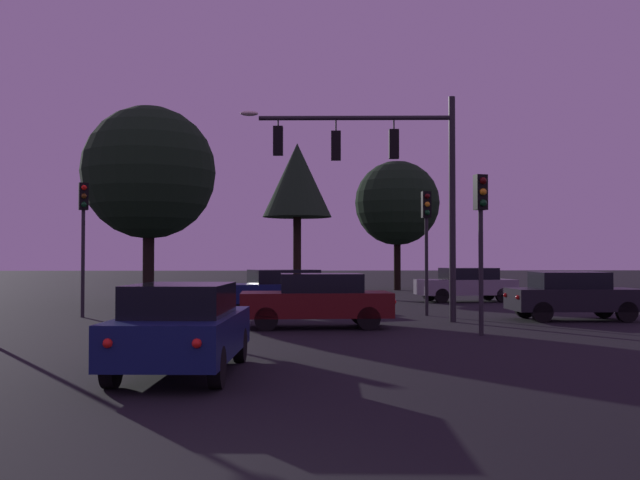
{
  "coord_description": "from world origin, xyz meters",
  "views": [
    {
      "loc": [
        1.0,
        -5.63,
        1.95
      ],
      "look_at": [
        1.84,
        13.46,
        2.44
      ],
      "focal_mm": 39.85,
      "sensor_mm": 36.0,
      "label": 1
    }
  ],
  "objects_px": {
    "traffic_light_median": "(426,227)",
    "tree_center_horizon": "(297,181)",
    "car_nearside_lane": "(183,327)",
    "car_far_lane": "(466,284)",
    "traffic_light_corner_left": "(481,221)",
    "traffic_light_far_side": "(83,222)",
    "traffic_signal_mast_arm": "(384,165)",
    "car_parked_lot": "(281,289)",
    "car_crossing_right": "(317,299)",
    "tree_behind_sign": "(149,173)",
    "tree_left_far": "(397,203)",
    "car_crossing_left": "(573,295)"
  },
  "relations": [
    {
      "from": "car_parked_lot",
      "to": "tree_behind_sign",
      "type": "bearing_deg",
      "value": 147.89
    },
    {
      "from": "car_crossing_right",
      "to": "car_parked_lot",
      "type": "bearing_deg",
      "value": 99.08
    },
    {
      "from": "traffic_light_far_side",
      "to": "car_crossing_left",
      "type": "distance_m",
      "value": 16.02
    },
    {
      "from": "car_far_lane",
      "to": "car_parked_lot",
      "type": "relative_size",
      "value": 0.93
    },
    {
      "from": "tree_behind_sign",
      "to": "traffic_light_corner_left",
      "type": "bearing_deg",
      "value": -49.32
    },
    {
      "from": "traffic_signal_mast_arm",
      "to": "car_nearside_lane",
      "type": "relative_size",
      "value": 1.61
    },
    {
      "from": "traffic_light_median",
      "to": "car_crossing_right",
      "type": "bearing_deg",
      "value": -134.15
    },
    {
      "from": "traffic_light_corner_left",
      "to": "car_crossing_right",
      "type": "relative_size",
      "value": 0.95
    },
    {
      "from": "car_parked_lot",
      "to": "tree_behind_sign",
      "type": "relative_size",
      "value": 0.58
    },
    {
      "from": "tree_left_far",
      "to": "traffic_signal_mast_arm",
      "type": "bearing_deg",
      "value": -99.75
    },
    {
      "from": "car_crossing_right",
      "to": "car_parked_lot",
      "type": "relative_size",
      "value": 0.88
    },
    {
      "from": "traffic_light_median",
      "to": "tree_center_horizon",
      "type": "distance_m",
      "value": 16.54
    },
    {
      "from": "car_nearside_lane",
      "to": "tree_behind_sign",
      "type": "relative_size",
      "value": 0.51
    },
    {
      "from": "traffic_signal_mast_arm",
      "to": "traffic_light_far_side",
      "type": "distance_m",
      "value": 10.11
    },
    {
      "from": "car_far_lane",
      "to": "tree_behind_sign",
      "type": "relative_size",
      "value": 0.54
    },
    {
      "from": "traffic_light_far_side",
      "to": "car_nearside_lane",
      "type": "xyz_separation_m",
      "value": [
        5.02,
        -11.73,
        -2.36
      ]
    },
    {
      "from": "tree_left_far",
      "to": "tree_behind_sign",
      "type": "bearing_deg",
      "value": -134.46
    },
    {
      "from": "car_crossing_right",
      "to": "tree_left_far",
      "type": "xyz_separation_m",
      "value": [
        5.84,
        23.29,
        4.54
      ]
    },
    {
      "from": "traffic_light_far_side",
      "to": "car_nearside_lane",
      "type": "height_order",
      "value": "traffic_light_far_side"
    },
    {
      "from": "traffic_light_corner_left",
      "to": "traffic_light_far_side",
      "type": "height_order",
      "value": "traffic_light_far_side"
    },
    {
      "from": "traffic_signal_mast_arm",
      "to": "traffic_light_median",
      "type": "bearing_deg",
      "value": 52.57
    },
    {
      "from": "car_crossing_right",
      "to": "car_far_lane",
      "type": "bearing_deg",
      "value": 58.41
    },
    {
      "from": "tree_behind_sign",
      "to": "car_far_lane",
      "type": "bearing_deg",
      "value": 5.05
    },
    {
      "from": "traffic_signal_mast_arm",
      "to": "car_nearside_lane",
      "type": "distance_m",
      "value": 11.43
    },
    {
      "from": "tree_behind_sign",
      "to": "traffic_light_median",
      "type": "bearing_deg",
      "value": -31.16
    },
    {
      "from": "traffic_light_corner_left",
      "to": "car_parked_lot",
      "type": "distance_m",
      "value": 10.65
    },
    {
      "from": "tree_behind_sign",
      "to": "car_crossing_left",
      "type": "bearing_deg",
      "value": -29.51
    },
    {
      "from": "car_nearside_lane",
      "to": "traffic_light_median",
      "type": "bearing_deg",
      "value": 61.45
    },
    {
      "from": "car_crossing_left",
      "to": "tree_center_horizon",
      "type": "xyz_separation_m",
      "value": [
        -8.47,
        17.64,
        5.48
      ]
    },
    {
      "from": "car_crossing_left",
      "to": "car_far_lane",
      "type": "xyz_separation_m",
      "value": [
        -0.95,
        9.66,
        0.0
      ]
    },
    {
      "from": "car_nearside_lane",
      "to": "car_far_lane",
      "type": "bearing_deg",
      "value": 63.48
    },
    {
      "from": "car_crossing_left",
      "to": "traffic_light_far_side",
      "type": "bearing_deg",
      "value": 173.4
    },
    {
      "from": "car_far_lane",
      "to": "tree_behind_sign",
      "type": "bearing_deg",
      "value": -174.95
    },
    {
      "from": "tree_center_horizon",
      "to": "car_far_lane",
      "type": "bearing_deg",
      "value": -46.68
    },
    {
      "from": "traffic_signal_mast_arm",
      "to": "car_parked_lot",
      "type": "distance_m",
      "value": 7.32
    },
    {
      "from": "traffic_light_corner_left",
      "to": "car_crossing_right",
      "type": "xyz_separation_m",
      "value": [
        -4.08,
        2.16,
        -2.1
      ]
    },
    {
      "from": "traffic_light_corner_left",
      "to": "tree_left_far",
      "type": "bearing_deg",
      "value": 86.04
    },
    {
      "from": "car_parked_lot",
      "to": "tree_center_horizon",
      "type": "distance_m",
      "value": 13.91
    },
    {
      "from": "car_crossing_left",
      "to": "tree_left_far",
      "type": "height_order",
      "value": "tree_left_far"
    },
    {
      "from": "traffic_signal_mast_arm",
      "to": "car_crossing_right",
      "type": "height_order",
      "value": "traffic_signal_mast_arm"
    },
    {
      "from": "traffic_light_corner_left",
      "to": "tree_center_horizon",
      "type": "xyz_separation_m",
      "value": [
        -4.42,
        21.82,
        3.38
      ]
    },
    {
      "from": "traffic_light_corner_left",
      "to": "tree_center_horizon",
      "type": "bearing_deg",
      "value": 101.45
    },
    {
      "from": "car_parked_lot",
      "to": "tree_left_far",
      "type": "height_order",
      "value": "tree_left_far"
    },
    {
      "from": "traffic_light_corner_left",
      "to": "car_far_lane",
      "type": "xyz_separation_m",
      "value": [
        3.1,
        13.84,
        -2.1
      ]
    },
    {
      "from": "traffic_light_corner_left",
      "to": "tree_left_far",
      "type": "xyz_separation_m",
      "value": [
        1.76,
        25.45,
        2.44
      ]
    },
    {
      "from": "traffic_light_corner_left",
      "to": "car_crossing_left",
      "type": "relative_size",
      "value": 1.01
    },
    {
      "from": "traffic_light_corner_left",
      "to": "car_nearside_lane",
      "type": "relative_size",
      "value": 0.95
    },
    {
      "from": "traffic_light_median",
      "to": "car_parked_lot",
      "type": "height_order",
      "value": "traffic_light_median"
    },
    {
      "from": "traffic_signal_mast_arm",
      "to": "car_crossing_right",
      "type": "relative_size",
      "value": 1.61
    },
    {
      "from": "traffic_light_far_side",
      "to": "car_parked_lot",
      "type": "height_order",
      "value": "traffic_light_far_side"
    }
  ]
}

